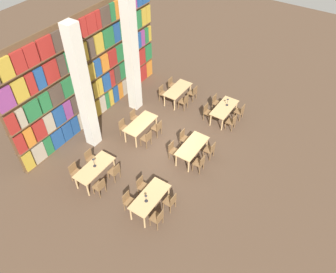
{
  "coord_description": "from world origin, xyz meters",
  "views": [
    {
      "loc": [
        -9.09,
        -6.14,
        11.12
      ],
      "look_at": [
        0.0,
        -0.14,
        0.69
      ],
      "focal_mm": 35.0,
      "sensor_mm": 36.0,
      "label": 1
    }
  ],
  "objects_px": {
    "chair_1": "(129,201)",
    "desk_lamp_0": "(146,197)",
    "chair_18": "(157,128)",
    "chair_15": "(91,158)",
    "pillar_left": "(83,91)",
    "chair_16": "(147,138)",
    "chair_17": "(124,127)",
    "chair_8": "(232,122)",
    "chair_14": "(115,171)",
    "chair_9": "(208,112)",
    "chair_0": "(158,218)",
    "reading_table_1": "(192,147)",
    "chair_2": "(171,201)",
    "chair_19": "(135,118)",
    "pillar_center": "(132,57)",
    "chair_23": "(172,85)",
    "chair_13": "(75,172)",
    "reading_table_2": "(224,109)",
    "reading_table_0": "(150,198)",
    "chair_12": "(100,186)",
    "reading_table_3": "(95,169)",
    "chair_20": "(184,101)",
    "chair_3": "(142,186)",
    "chair_5": "(173,150)",
    "chair_21": "(163,93)",
    "reading_table_4": "(141,124)",
    "desk_lamp_1": "(228,101)",
    "chair_10": "(240,111)",
    "chair_11": "(216,102)",
    "chair_7": "(184,138)",
    "chair_6": "(210,150)",
    "reading_table_5": "(178,90)",
    "desk_lamp_2": "(94,161)"
  },
  "relations": [
    {
      "from": "chair_1",
      "to": "desk_lamp_0",
      "type": "height_order",
      "value": "desk_lamp_0"
    },
    {
      "from": "chair_18",
      "to": "chair_15",
      "type": "bearing_deg",
      "value": 158.13
    },
    {
      "from": "pillar_left",
      "to": "chair_16",
      "type": "xyz_separation_m",
      "value": [
        1.18,
        -2.3,
        -2.51
      ]
    },
    {
      "from": "pillar_left",
      "to": "chair_17",
      "type": "distance_m",
      "value": 2.93
    },
    {
      "from": "chair_8",
      "to": "chair_14",
      "type": "bearing_deg",
      "value": 154.07
    },
    {
      "from": "pillar_left",
      "to": "chair_9",
      "type": "bearing_deg",
      "value": -40.09
    },
    {
      "from": "chair_0",
      "to": "reading_table_1",
      "type": "relative_size",
      "value": 0.49
    },
    {
      "from": "chair_2",
      "to": "chair_19",
      "type": "xyz_separation_m",
      "value": [
        3.22,
        4.24,
        0.0
      ]
    },
    {
      "from": "pillar_center",
      "to": "chair_23",
      "type": "distance_m",
      "value": 3.45
    },
    {
      "from": "chair_18",
      "to": "chair_13",
      "type": "bearing_deg",
      "value": 162.69
    },
    {
      "from": "reading_table_2",
      "to": "chair_18",
      "type": "bearing_deg",
      "value": 143.67
    },
    {
      "from": "reading_table_0",
      "to": "chair_1",
      "type": "xyz_separation_m",
      "value": [
        -0.47,
        0.69,
        -0.18
      ]
    },
    {
      "from": "chair_0",
      "to": "chair_15",
      "type": "relative_size",
      "value": 1.0
    },
    {
      "from": "chair_12",
      "to": "chair_17",
      "type": "bearing_deg",
      "value": 23.43
    },
    {
      "from": "reading_table_2",
      "to": "reading_table_3",
      "type": "relative_size",
      "value": 1.0
    },
    {
      "from": "chair_2",
      "to": "reading_table_1",
      "type": "height_order",
      "value": "chair_2"
    },
    {
      "from": "chair_16",
      "to": "chair_20",
      "type": "xyz_separation_m",
      "value": [
        3.37,
        -0.0,
        0.0
      ]
    },
    {
      "from": "pillar_left",
      "to": "chair_3",
      "type": "relative_size",
      "value": 6.7
    },
    {
      "from": "chair_0",
      "to": "chair_3",
      "type": "distance_m",
      "value": 1.63
    },
    {
      "from": "chair_5",
      "to": "reading_table_3",
      "type": "xyz_separation_m",
      "value": [
        -2.85,
        2.08,
        0.18
      ]
    },
    {
      "from": "reading_table_0",
      "to": "chair_21",
      "type": "height_order",
      "value": "chair_21"
    },
    {
      "from": "reading_table_4",
      "to": "chair_23",
      "type": "distance_m",
      "value": 3.9
    },
    {
      "from": "reading_table_2",
      "to": "reading_table_1",
      "type": "bearing_deg",
      "value": -179.73
    },
    {
      "from": "desk_lamp_1",
      "to": "chair_15",
      "type": "distance_m",
      "value": 7.26
    },
    {
      "from": "chair_9",
      "to": "desk_lamp_1",
      "type": "relative_size",
      "value": 2.07
    },
    {
      "from": "chair_5",
      "to": "chair_18",
      "type": "distance_m",
      "value": 1.69
    },
    {
      "from": "desk_lamp_0",
      "to": "chair_14",
      "type": "bearing_deg",
      "value": 73.54
    },
    {
      "from": "reading_table_2",
      "to": "chair_10",
      "type": "xyz_separation_m",
      "value": [
        0.47,
        -0.69,
        -0.18
      ]
    },
    {
      "from": "reading_table_0",
      "to": "chair_11",
      "type": "bearing_deg",
      "value": 6.0
    },
    {
      "from": "reading_table_1",
      "to": "chair_5",
      "type": "distance_m",
      "value": 0.86
    },
    {
      "from": "chair_2",
      "to": "chair_11",
      "type": "relative_size",
      "value": 1.0
    },
    {
      "from": "reading_table_0",
      "to": "chair_7",
      "type": "relative_size",
      "value": 2.02
    },
    {
      "from": "pillar_left",
      "to": "desk_lamp_0",
      "type": "xyz_separation_m",
      "value": [
        -1.83,
        -4.49,
        -1.97
      ]
    },
    {
      "from": "reading_table_1",
      "to": "chair_6",
      "type": "height_order",
      "value": "chair_6"
    },
    {
      "from": "chair_3",
      "to": "chair_9",
      "type": "relative_size",
      "value": 1.0
    },
    {
      "from": "pillar_left",
      "to": "reading_table_5",
      "type": "distance_m",
      "value": 5.73
    },
    {
      "from": "chair_2",
      "to": "chair_8",
      "type": "distance_m",
      "value": 5.63
    },
    {
      "from": "reading_table_5",
      "to": "chair_20",
      "type": "distance_m",
      "value": 0.83
    },
    {
      "from": "desk_lamp_0",
      "to": "reading_table_2",
      "type": "relative_size",
      "value": 0.22
    },
    {
      "from": "chair_15",
      "to": "desk_lamp_2",
      "type": "bearing_deg",
      "value": 58.95
    },
    {
      "from": "pillar_center",
      "to": "chair_2",
      "type": "height_order",
      "value": "pillar_center"
    },
    {
      "from": "chair_6",
      "to": "reading_table_3",
      "type": "distance_m",
      "value": 5.14
    },
    {
      "from": "desk_lamp_0",
      "to": "reading_table_3",
      "type": "relative_size",
      "value": 0.22
    },
    {
      "from": "chair_10",
      "to": "chair_18",
      "type": "distance_m",
      "value": 4.39
    },
    {
      "from": "chair_5",
      "to": "pillar_left",
      "type": "bearing_deg",
      "value": -72.38
    },
    {
      "from": "chair_9",
      "to": "chair_19",
      "type": "relative_size",
      "value": 1.0
    },
    {
      "from": "chair_10",
      "to": "chair_1",
      "type": "bearing_deg",
      "value": 169.98
    },
    {
      "from": "chair_16",
      "to": "chair_18",
      "type": "distance_m",
      "value": 0.86
    },
    {
      "from": "chair_2",
      "to": "chair_9",
      "type": "xyz_separation_m",
      "value": [
        5.63,
        1.42,
        0.0
      ]
    },
    {
      "from": "chair_11",
      "to": "chair_20",
      "type": "relative_size",
      "value": 1.0
    }
  ]
}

